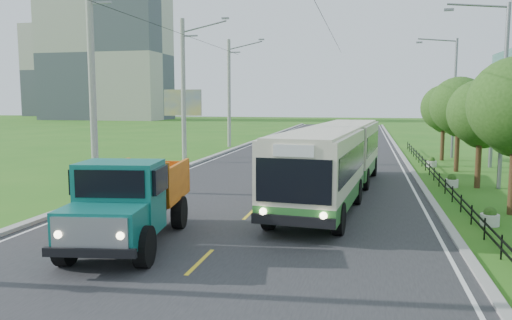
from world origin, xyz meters
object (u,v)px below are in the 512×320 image
(dump_truck, at_px, (130,196))
(streetlight_mid, at_px, (501,89))
(planter_mid, at_px, (452,182))
(bus, at_px, (335,155))
(billboard_left, at_px, (183,107))
(tree_fourth, at_px, (481,116))
(streetlight_far, at_px, (452,93))
(billboard_right, at_px, (505,84))
(pole_mid, at_px, (184,90))
(planter_far, at_px, (432,163))
(tree_fifth, at_px, (459,109))
(planter_near, at_px, (490,217))
(pole_far, at_px, (229,93))
(tree_back, at_px, (444,110))
(pole_near, at_px, (93,85))

(dump_truck, bearing_deg, streetlight_mid, 35.55)
(planter_mid, distance_m, bus, 6.95)
(billboard_left, relative_size, bus, 0.32)
(tree_fourth, distance_m, planter_mid, 3.53)
(streetlight_far, relative_size, dump_truck, 1.39)
(bus, relative_size, dump_truck, 2.51)
(billboard_right, relative_size, bus, 0.45)
(streetlight_far, bearing_deg, streetlight_mid, -90.00)
(pole_mid, height_order, planter_far, pole_mid)
(planter_mid, bearing_deg, tree_fifth, 78.44)
(planter_near, distance_m, bus, 7.25)
(pole_far, height_order, planter_mid, pole_far)
(planter_near, relative_size, planter_far, 1.00)
(tree_fourth, height_order, dump_truck, tree_fourth)
(planter_near, distance_m, planter_far, 16.00)
(tree_fourth, distance_m, planter_near, 8.87)
(tree_fourth, xyz_separation_m, dump_truck, (-12.49, -12.85, -2.10))
(tree_fourth, distance_m, tree_fifth, 6.01)
(tree_fifth, bearing_deg, planter_near, -95.08)
(pole_mid, xyz_separation_m, tree_fourth, (18.12, -6.86, -1.51))
(tree_fourth, xyz_separation_m, billboard_right, (2.44, 5.86, 1.76))
(planter_far, bearing_deg, streetlight_far, 71.20)
(tree_fourth, distance_m, streetlight_far, 13.94)
(planter_far, xyz_separation_m, dump_truck, (-11.24, -20.71, 1.20))
(planter_near, xyz_separation_m, planter_mid, (0.00, 8.00, 0.00))
(planter_near, bearing_deg, tree_fourth, 81.23)
(tree_back, height_order, billboard_left, tree_back)
(tree_back, xyz_separation_m, billboard_left, (-19.36, -2.14, 0.21))
(planter_far, distance_m, billboard_left, 18.56)
(tree_fourth, bearing_deg, tree_fifth, 90.00)
(tree_fourth, distance_m, bus, 8.09)
(tree_fifth, bearing_deg, streetlight_far, 84.29)
(streetlight_mid, bearing_deg, bus, -154.08)
(planter_mid, bearing_deg, dump_truck, -131.47)
(planter_far, height_order, bus, bus)
(tree_back, relative_size, planter_mid, 8.21)
(planter_far, distance_m, billboard_right, 6.58)
(pole_mid, bearing_deg, billboard_left, 112.42)
(tree_fourth, xyz_separation_m, planter_far, (-1.26, 7.86, -3.30))
(tree_fourth, xyz_separation_m, billboard_left, (-19.36, 9.86, 0.28))
(pole_near, relative_size, dump_truck, 1.54)
(tree_fifth, distance_m, streetlight_far, 7.97)
(tree_fifth, relative_size, planter_far, 8.66)
(pole_near, relative_size, planter_far, 14.93)
(pole_far, bearing_deg, pole_near, -90.00)
(pole_near, xyz_separation_m, planter_mid, (16.86, 5.00, -4.81))
(tree_fifth, height_order, billboard_left, tree_fifth)
(tree_back, xyz_separation_m, bus, (-6.89, -15.87, -1.78))
(streetlight_far, xyz_separation_m, billboard_right, (1.66, -8.00, 0.44))
(pole_mid, relative_size, planter_mid, 14.93)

